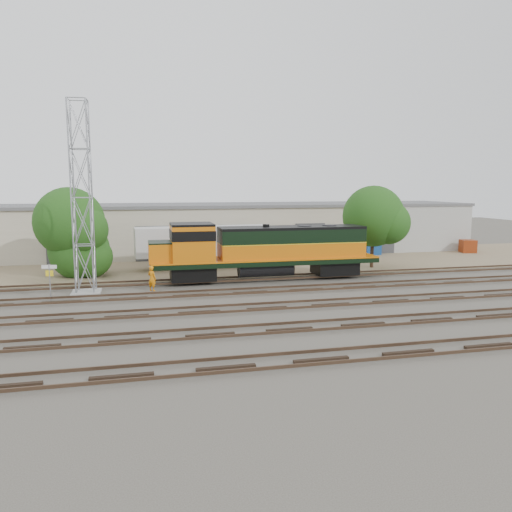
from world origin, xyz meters
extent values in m
plane|color=#47423A|center=(0.00, 0.00, 0.00)|extent=(140.00, 140.00, 0.00)
cube|color=#726047|center=(0.00, 15.00, 0.01)|extent=(80.00, 16.00, 0.02)
cube|color=black|center=(0.00, -12.00, 0.07)|extent=(80.00, 2.40, 0.14)
cube|color=#4C3828|center=(0.00, -12.75, 0.21)|extent=(80.00, 0.08, 0.14)
cube|color=#4C3828|center=(0.00, -11.25, 0.21)|extent=(80.00, 0.08, 0.14)
cube|color=black|center=(0.00, -7.50, 0.07)|extent=(80.00, 2.40, 0.14)
cube|color=#4C3828|center=(0.00, -8.25, 0.21)|extent=(80.00, 0.08, 0.14)
cube|color=#4C3828|center=(0.00, -6.75, 0.21)|extent=(80.00, 0.08, 0.14)
cube|color=black|center=(0.00, -3.00, 0.07)|extent=(80.00, 2.40, 0.14)
cube|color=#4C3828|center=(0.00, -3.75, 0.21)|extent=(80.00, 0.08, 0.14)
cube|color=#4C3828|center=(0.00, -2.25, 0.21)|extent=(80.00, 0.08, 0.14)
cube|color=black|center=(0.00, 1.50, 0.07)|extent=(80.00, 2.40, 0.14)
cube|color=#4C3828|center=(0.00, 0.75, 0.21)|extent=(80.00, 0.08, 0.14)
cube|color=#4C3828|center=(0.00, 2.25, 0.21)|extent=(80.00, 0.08, 0.14)
cube|color=black|center=(0.00, 6.00, 0.07)|extent=(80.00, 2.40, 0.14)
cube|color=#4C3828|center=(0.00, 5.25, 0.21)|extent=(80.00, 0.08, 0.14)
cube|color=#4C3828|center=(0.00, 6.75, 0.21)|extent=(80.00, 0.08, 0.14)
cube|color=beige|center=(0.00, 23.00, 2.50)|extent=(58.00, 10.00, 5.00)
cube|color=#59595B|center=(0.00, 23.00, 5.15)|extent=(58.40, 10.40, 0.30)
cube|color=#999993|center=(22.00, 17.95, 2.50)|extent=(14.00, 0.10, 5.00)
cube|color=#333335|center=(-14.00, 17.94, 1.70)|extent=(3.20, 0.12, 3.40)
cube|color=#333335|center=(-6.00, 17.94, 1.70)|extent=(3.20, 0.12, 3.40)
cube|color=#333335|center=(2.00, 17.94, 1.70)|extent=(3.20, 0.12, 3.40)
cube|color=#333335|center=(10.00, 17.94, 1.70)|extent=(3.20, 0.12, 3.40)
cube|color=#333335|center=(18.00, 17.94, 1.70)|extent=(3.20, 0.12, 3.40)
cube|color=black|center=(-3.40, 6.00, 0.79)|extent=(3.28, 2.46, 1.03)
cube|color=black|center=(7.88, 6.00, 0.79)|extent=(3.28, 2.46, 1.03)
cube|color=black|center=(2.24, 6.00, 1.49)|extent=(17.44, 3.08, 0.36)
cylinder|color=black|center=(2.24, 6.00, 0.84)|extent=(4.31, 1.13, 1.13)
cube|color=#C56109|center=(4.29, 6.00, 2.28)|extent=(11.28, 2.67, 1.23)
cube|color=black|center=(4.29, 6.00, 3.41)|extent=(11.28, 2.67, 1.03)
cube|color=black|center=(4.29, 6.00, 4.02)|extent=(11.28, 2.67, 0.21)
cube|color=#C56109|center=(-3.40, 6.00, 3.00)|extent=(3.08, 3.08, 2.67)
cube|color=black|center=(-3.40, 6.00, 4.41)|extent=(3.08, 3.08, 0.16)
cube|color=#C56109|center=(-5.76, 6.00, 2.38)|extent=(1.64, 2.46, 1.44)
cube|color=gray|center=(-10.78, 3.91, 0.10)|extent=(1.88, 1.88, 0.20)
cylinder|color=gray|center=(-11.35, 4.48, 6.46)|extent=(0.09, 0.09, 12.52)
cylinder|color=gray|center=(-10.21, 4.48, 6.46)|extent=(0.09, 0.09, 12.52)
cylinder|color=gray|center=(-11.35, 3.34, 6.46)|extent=(0.09, 0.09, 12.52)
cylinder|color=gray|center=(-10.21, 3.34, 6.46)|extent=(0.09, 0.09, 12.52)
cylinder|color=gray|center=(-12.80, 2.50, 1.16)|extent=(0.07, 0.07, 2.32)
cube|color=white|center=(-12.80, 2.50, 2.16)|extent=(0.94, 0.23, 0.23)
cube|color=yellow|center=(-12.80, 2.50, 1.74)|extent=(0.47, 0.14, 0.37)
imported|color=orange|center=(-6.44, 3.96, 0.88)|extent=(0.76, 0.74, 1.75)
cube|color=silver|center=(-1.61, 12.81, 2.44)|extent=(12.12, 3.18, 2.49)
cube|color=black|center=(3.08, 13.12, 0.46)|extent=(2.36, 2.45, 0.92)
cube|color=black|center=(-6.15, 11.59, 0.60)|extent=(0.14, 0.14, 1.20)
cube|color=black|center=(-6.27, 13.43, 0.60)|extent=(0.14, 0.14, 1.20)
cube|color=navy|center=(16.79, 17.56, 0.75)|extent=(1.69, 1.60, 1.50)
cube|color=maroon|center=(27.64, 16.47, 0.70)|extent=(1.78, 1.71, 1.40)
cylinder|color=#382619|center=(-12.52, 10.82, 1.25)|extent=(0.34, 0.34, 2.50)
sphere|color=#1A4714|center=(-12.52, 10.82, 4.41)|extent=(5.46, 5.46, 5.46)
sphere|color=#1A4714|center=(-11.43, 10.00, 3.87)|extent=(3.82, 3.82, 3.82)
cylinder|color=#382619|center=(-11.95, 11.23, 0.22)|extent=(0.33, 0.33, 0.44)
sphere|color=#1A4714|center=(-11.95, 11.23, 2.12)|extent=(4.82, 4.82, 4.82)
sphere|color=#1A4714|center=(-10.98, 10.51, 1.64)|extent=(3.37, 3.37, 3.37)
cylinder|color=#382619|center=(12.93, 9.70, 1.35)|extent=(0.31, 0.31, 2.69)
sphere|color=#1A4714|center=(12.93, 9.70, 4.57)|extent=(5.38, 5.38, 5.38)
sphere|color=#1A4714|center=(14.01, 8.89, 4.04)|extent=(3.77, 3.77, 3.77)
camera|label=1|loc=(-7.18, -30.72, 7.23)|focal=35.00mm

